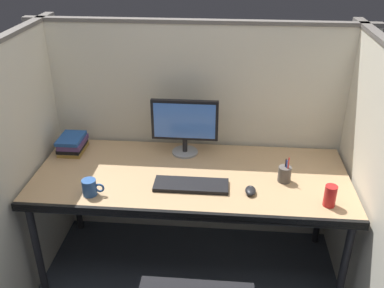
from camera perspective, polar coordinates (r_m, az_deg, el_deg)
cubicle_partition_rear at (r=2.97m, az=0.66°, el=1.27°), size 2.21×0.06×1.57m
cubicle_partition_left at (r=2.76m, az=-21.40°, el=-3.01°), size 0.06×1.41×1.57m
cubicle_partition_right at (r=2.61m, az=22.10°, el=-4.94°), size 0.06×1.41×1.57m
desk at (r=2.62m, az=-0.12°, el=-5.09°), size 1.90×0.80×0.74m
monitor_center at (r=2.74m, az=-0.98°, el=2.76°), size 0.43×0.17×0.37m
keyboard_main at (r=2.48m, az=-0.12°, el=-5.50°), size 0.43×0.15×0.02m
computer_mouse at (r=2.44m, az=7.81°, el=-6.19°), size 0.06×0.10×0.04m
book_stack at (r=2.94m, az=-15.68°, el=0.04°), size 0.16×0.22×0.11m
coffee_mug at (r=2.46m, az=-13.46°, el=-5.66°), size 0.13×0.08×0.09m
soda_can at (r=2.42m, az=17.95°, el=-6.60°), size 0.07×0.07×0.12m
pen_cup at (r=2.57m, az=12.25°, el=-3.93°), size 0.08×0.08×0.17m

